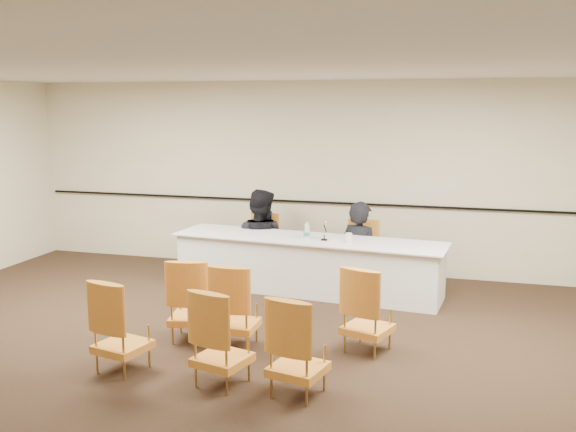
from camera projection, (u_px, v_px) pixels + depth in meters
The scene contains 20 objects.
floor at pixel (236, 364), 6.59m from camera, with size 10.00×10.00×0.00m, color black.
ceiling at pixel (232, 65), 6.08m from camera, with size 10.00×10.00×0.00m, color silver.
wall_back at pixel (323, 177), 10.12m from camera, with size 10.00×0.04×3.00m, color beige.
wall_rail at pixel (322, 202), 10.15m from camera, with size 9.80×0.04×0.03m, color black.
panel_table at pixel (307, 265), 9.08m from camera, with size 3.88×0.89×0.78m, color silver, non-canonical shape.
panelist_main at pixel (360, 261), 9.39m from camera, with size 0.65×0.43×1.78m, color black.
panelist_main_chair at pixel (360, 254), 9.37m from camera, with size 0.50×0.50×0.95m, color #B76720, non-canonical shape.
panelist_second at pixel (260, 248), 9.95m from camera, with size 0.89×0.69×1.83m, color black.
panelist_second_chair at pixel (260, 245), 9.94m from camera, with size 0.50×0.50×0.95m, color #B76720, non-canonical shape.
papers at pixel (341, 241), 8.78m from camera, with size 0.30×0.22×0.00m, color white.
microphone at pixel (324, 231), 8.83m from camera, with size 0.09×0.18×0.26m, color black, non-canonical shape.
water_bottle at pixel (307, 230), 8.93m from camera, with size 0.07×0.07×0.24m, color teal, non-canonical shape.
drinking_glass at pixel (303, 235), 8.98m from camera, with size 0.06×0.06×0.10m, color silver.
coffee_cup at pixel (349, 238), 8.66m from camera, with size 0.09×0.09×0.14m, color white.
aud_chair_front_left at pixel (191, 299), 7.21m from camera, with size 0.50×0.50×0.95m, color #B76720, non-canonical shape.
aud_chair_front_mid at pixel (236, 305), 6.97m from camera, with size 0.50×0.50×0.95m, color #B76720, non-canonical shape.
aud_chair_front_right at pixel (368, 309), 6.85m from camera, with size 0.50×0.50×0.95m, color #B76720, non-canonical shape.
aud_chair_back_left at pixel (122, 325), 6.36m from camera, with size 0.50×0.50×0.95m, color #B76720, non-canonical shape.
aud_chair_back_mid at pixel (222, 337), 6.03m from camera, with size 0.50×0.50×0.95m, color #B76720, non-canonical shape.
aud_chair_back_right at pixel (298, 345), 5.81m from camera, with size 0.50×0.50×0.95m, color #B76720, non-canonical shape.
Camera 1 is at (2.22, -5.85, 2.63)m, focal length 40.00 mm.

